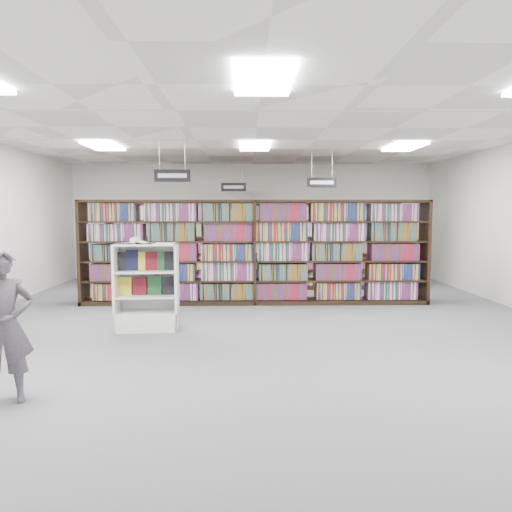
{
  "coord_description": "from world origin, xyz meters",
  "views": [
    {
      "loc": [
        -0.17,
        -8.08,
        1.85
      ],
      "look_at": [
        -0.0,
        0.5,
        1.1
      ],
      "focal_mm": 35.0,
      "sensor_mm": 36.0,
      "label": 1
    }
  ],
  "objects_px": {
    "bookshelf_row_near": "(255,252)",
    "endcap_display": "(147,300)",
    "open_book": "(136,242)",
    "shopper": "(4,326)"
  },
  "relations": [
    {
      "from": "bookshelf_row_near",
      "to": "endcap_display",
      "type": "xyz_separation_m",
      "value": [
        -1.74,
        -2.26,
        -0.58
      ]
    },
    {
      "from": "bookshelf_row_near",
      "to": "open_book",
      "type": "relative_size",
      "value": 12.64
    },
    {
      "from": "bookshelf_row_near",
      "to": "endcap_display",
      "type": "height_order",
      "value": "bookshelf_row_near"
    },
    {
      "from": "bookshelf_row_near",
      "to": "open_book",
      "type": "distance_m",
      "value": 3.04
    },
    {
      "from": "shopper",
      "to": "bookshelf_row_near",
      "type": "bearing_deg",
      "value": 42.77
    },
    {
      "from": "open_book",
      "to": "bookshelf_row_near",
      "type": "bearing_deg",
      "value": 53.92
    },
    {
      "from": "open_book",
      "to": "shopper",
      "type": "bearing_deg",
      "value": -100.19
    },
    {
      "from": "endcap_display",
      "to": "shopper",
      "type": "relative_size",
      "value": 0.91
    },
    {
      "from": "endcap_display",
      "to": "bookshelf_row_near",
      "type": "bearing_deg",
      "value": 48.63
    },
    {
      "from": "endcap_display",
      "to": "shopper",
      "type": "bearing_deg",
      "value": -108.19
    }
  ]
}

